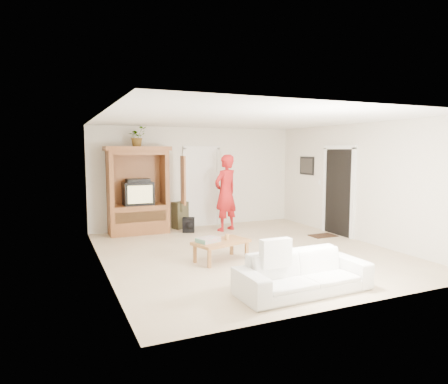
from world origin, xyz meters
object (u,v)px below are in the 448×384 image
object	(u,v)px
armoire	(139,196)
sofa	(303,273)
coffee_table	(221,243)
man	(226,193)

from	to	relation	value
armoire	sofa	world-z (taller)	armoire
armoire	coffee_table	xyz separation A→B (m)	(0.85, -3.04, -0.58)
man	sofa	bearing A→B (deg)	57.62
armoire	sofa	distance (m)	5.19
sofa	coffee_table	size ratio (longest dim) A/B	1.73
armoire	man	distance (m)	2.12
coffee_table	man	bearing A→B (deg)	47.80
man	sofa	distance (m)	4.58
armoire	coffee_table	size ratio (longest dim) A/B	1.87
armoire	coffee_table	world-z (taller)	armoire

